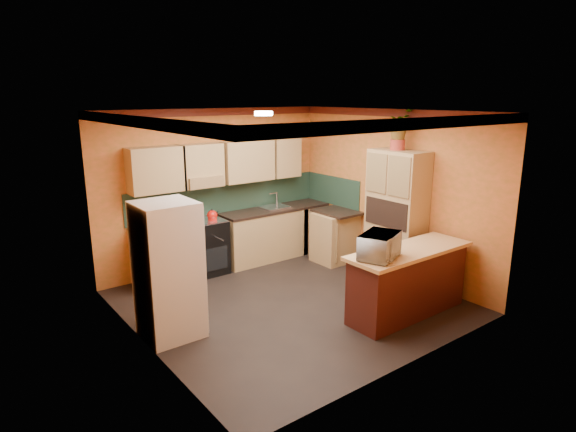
% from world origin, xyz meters
% --- Properties ---
extents(room_shell, '(4.24, 4.24, 2.72)m').
position_xyz_m(room_shell, '(0.02, 0.28, 2.09)').
color(room_shell, black).
rests_on(room_shell, ground).
extents(base_cabinets_back, '(3.65, 0.60, 0.88)m').
position_xyz_m(base_cabinets_back, '(0.26, 1.80, 0.44)').
color(base_cabinets_back, tan).
rests_on(base_cabinets_back, ground).
extents(countertop_back, '(3.65, 0.62, 0.04)m').
position_xyz_m(countertop_back, '(0.26, 1.80, 0.90)').
color(countertop_back, black).
rests_on(countertop_back, base_cabinets_back).
extents(stove, '(0.58, 0.58, 0.91)m').
position_xyz_m(stove, '(-0.36, 1.80, 0.46)').
color(stove, black).
rests_on(stove, ground).
extents(kettle, '(0.17, 0.17, 0.18)m').
position_xyz_m(kettle, '(-0.26, 1.75, 1.00)').
color(kettle, red).
rests_on(kettle, stove).
extents(sink, '(0.48, 0.40, 0.03)m').
position_xyz_m(sink, '(1.04, 1.80, 0.94)').
color(sink, silver).
rests_on(sink, countertop_back).
extents(base_cabinets_right, '(0.60, 0.80, 0.88)m').
position_xyz_m(base_cabinets_right, '(1.80, 0.95, 0.44)').
color(base_cabinets_right, tan).
rests_on(base_cabinets_right, ground).
extents(countertop_right, '(0.62, 0.80, 0.04)m').
position_xyz_m(countertop_right, '(1.80, 0.95, 0.90)').
color(countertop_right, black).
rests_on(countertop_right, base_cabinets_right).
extents(fridge, '(0.68, 0.66, 1.70)m').
position_xyz_m(fridge, '(-1.75, 0.13, 0.85)').
color(fridge, silver).
rests_on(fridge, ground).
extents(pantry, '(0.48, 0.90, 2.10)m').
position_xyz_m(pantry, '(1.85, -0.33, 1.05)').
color(pantry, tan).
rests_on(pantry, ground).
extents(fern_pot, '(0.22, 0.22, 0.16)m').
position_xyz_m(fern_pot, '(1.85, -0.28, 2.18)').
color(fern_pot, '#A33427').
rests_on(fern_pot, pantry).
extents(fern, '(0.48, 0.44, 0.45)m').
position_xyz_m(fern, '(1.85, -0.28, 2.48)').
color(fern, tan).
rests_on(fern, fern_pot).
extents(breakfast_bar, '(1.80, 0.55, 0.88)m').
position_xyz_m(breakfast_bar, '(1.05, -1.26, 0.44)').
color(breakfast_bar, '#441012').
rests_on(breakfast_bar, ground).
extents(bar_top, '(1.90, 0.65, 0.05)m').
position_xyz_m(bar_top, '(1.05, -1.26, 0.91)').
color(bar_top, tan).
rests_on(bar_top, breakfast_bar).
extents(microwave, '(0.68, 0.59, 0.32)m').
position_xyz_m(microwave, '(0.45, -1.26, 1.09)').
color(microwave, silver).
rests_on(microwave, bar_top).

